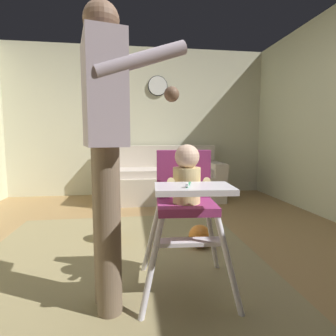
{
  "coord_description": "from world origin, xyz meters",
  "views": [
    {
      "loc": [
        -0.17,
        -2.15,
        0.98
      ],
      "look_at": [
        0.08,
        -0.37,
        0.78
      ],
      "focal_mm": 28.8,
      "sensor_mm": 36.0,
      "label": 1
    }
  ],
  "objects_px": {
    "adult_standing": "(105,142)",
    "toy_ball_second": "(200,236)",
    "toy_ball": "(108,229)",
    "wall_clock": "(158,86)",
    "couch": "(160,179)",
    "high_chair": "(186,191)"
  },
  "relations": [
    {
      "from": "adult_standing",
      "to": "toy_ball_second",
      "type": "distance_m",
      "value": 1.37
    },
    {
      "from": "toy_ball",
      "to": "toy_ball_second",
      "type": "bearing_deg",
      "value": -18.63
    },
    {
      "from": "toy_ball_second",
      "to": "wall_clock",
      "type": "relative_size",
      "value": 0.6
    },
    {
      "from": "adult_standing",
      "to": "wall_clock",
      "type": "xyz_separation_m",
      "value": [
        0.62,
        3.22,
        0.92
      ]
    },
    {
      "from": "wall_clock",
      "to": "couch",
      "type": "bearing_deg",
      "value": -91.9
    },
    {
      "from": "couch",
      "to": "wall_clock",
      "type": "distance_m",
      "value": 1.62
    },
    {
      "from": "toy_ball_second",
      "to": "toy_ball",
      "type": "bearing_deg",
      "value": 161.37
    },
    {
      "from": "couch",
      "to": "toy_ball_second",
      "type": "xyz_separation_m",
      "value": [
        0.14,
        -1.98,
        -0.23
      ]
    },
    {
      "from": "high_chair",
      "to": "couch",
      "type": "bearing_deg",
      "value": -178.51
    },
    {
      "from": "toy_ball",
      "to": "toy_ball_second",
      "type": "relative_size",
      "value": 1.12
    },
    {
      "from": "couch",
      "to": "toy_ball",
      "type": "height_order",
      "value": "couch"
    },
    {
      "from": "high_chair",
      "to": "wall_clock",
      "type": "relative_size",
      "value": 2.78
    },
    {
      "from": "couch",
      "to": "toy_ball",
      "type": "distance_m",
      "value": 1.85
    },
    {
      "from": "couch",
      "to": "wall_clock",
      "type": "xyz_separation_m",
      "value": [
        0.02,
        0.48,
        1.55
      ]
    },
    {
      "from": "adult_standing",
      "to": "toy_ball_second",
      "type": "height_order",
      "value": "adult_standing"
    },
    {
      "from": "toy_ball",
      "to": "wall_clock",
      "type": "xyz_separation_m",
      "value": [
        0.71,
        2.18,
        1.77
      ]
    },
    {
      "from": "adult_standing",
      "to": "wall_clock",
      "type": "bearing_deg",
      "value": 66.4
    },
    {
      "from": "toy_ball",
      "to": "toy_ball_second",
      "type": "xyz_separation_m",
      "value": [
        0.83,
        -0.28,
        -0.01
      ]
    },
    {
      "from": "high_chair",
      "to": "wall_clock",
      "type": "distance_m",
      "value": 3.36
    },
    {
      "from": "toy_ball",
      "to": "adult_standing",
      "type": "bearing_deg",
      "value": -85.21
    },
    {
      "from": "high_chair",
      "to": "adult_standing",
      "type": "height_order",
      "value": "adult_standing"
    },
    {
      "from": "adult_standing",
      "to": "wall_clock",
      "type": "relative_size",
      "value": 4.96
    }
  ]
}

